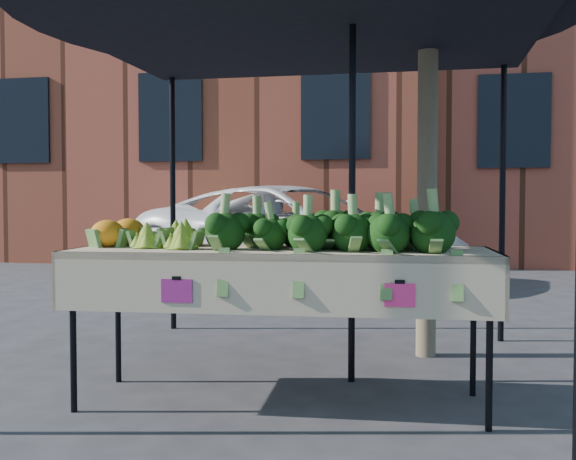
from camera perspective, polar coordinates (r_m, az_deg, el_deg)
The scene contains 9 objects.
ground at distance 4.02m, azimuth -3.47°, elevation -14.54°, with size 90.00×90.00×0.00m, color #2B2B2D.
table at distance 3.97m, azimuth -0.57°, elevation -8.08°, with size 2.44×0.93×0.90m.
canopy at distance 4.54m, azimuth 1.08°, elevation 4.90°, with size 3.16×3.16×2.74m, color black, non-canonical shape.
broccoli_heap at distance 3.88m, azimuth 3.49°, elevation 0.54°, with size 1.40×0.60×0.29m, color black.
romanesco_cluster at distance 4.12m, azimuth -9.55°, elevation 0.15°, with size 0.45×0.59×0.22m, color #8BB435.
cauliflower_pair at distance 4.30m, azimuth -14.03°, elevation 0.05°, with size 0.25×0.45×0.20m, color orange.
vehicle at distance 10.22m, azimuth 0.63°, elevation 10.11°, with size 2.35×1.41×5.09m, color white.
street_tree at distance 5.32m, azimuth 11.65°, elevation 13.03°, with size 2.19×2.19×4.32m, color #1E4C14, non-canonical shape.
building_left at distance 17.15m, azimuth -9.72°, elevation 13.55°, with size 12.00×8.00×9.00m, color brown.
Camera 1 is at (0.98, -3.72, 1.17)m, focal length 42.44 mm.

